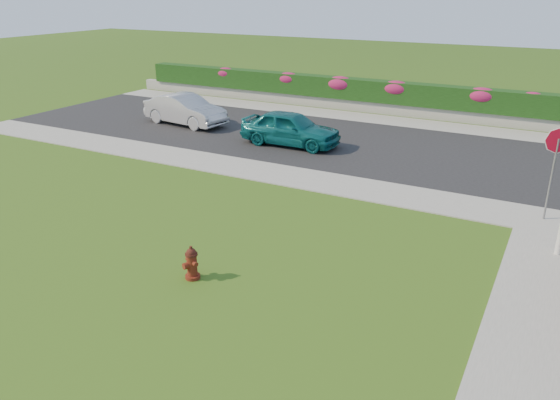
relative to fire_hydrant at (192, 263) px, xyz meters
The scene contains 17 objects.
ground 1.56m from the fire_hydrant, 81.14° to the right, with size 120.00×120.00×0.00m, color black.
street_far 13.39m from the fire_hydrant, 110.87° to the left, with size 26.00×8.00×0.04m, color black.
sidewalk_far 9.47m from the fire_hydrant, 127.53° to the left, with size 24.00×2.00×0.04m, color gray.
curb_corner 10.43m from the fire_hydrant, 46.07° to the left, with size 2.00×2.00×0.04m, color gray.
sidewalk_beyond 17.53m from the fire_hydrant, 92.51° to the left, with size 34.00×2.00×0.04m, color gray.
retaining_wall 19.02m from the fire_hydrant, 92.31° to the left, with size 34.00×0.40×0.60m, color gray.
hedge 19.14m from the fire_hydrant, 92.30° to the left, with size 32.00×0.90×1.10m, color black.
fire_hydrant is the anchor object (origin of this frame).
sedan_teal 11.55m from the fire_hydrant, 105.87° to the left, with size 1.71×4.24×1.44m, color #0C575C.
sedan_silver 15.20m from the fire_hydrant, 127.93° to the left, with size 1.52×4.35×1.43m, color #AFB1B7.
stop_sign 10.40m from the fire_hydrant, 47.50° to the left, with size 0.70×0.29×2.76m.
flower_clump_a 22.30m from the fire_hydrant, 121.43° to the left, with size 1.28×0.82×0.64m, color #AC1D54.
flower_clump_b 20.41m from the fire_hydrant, 111.15° to the left, with size 1.35×0.87×0.68m, color #AC1D54.
flower_clump_c 19.49m from the fire_hydrant, 102.42° to the left, with size 1.56×1.00×0.78m, color #AC1D54.
flower_clump_d 19.06m from the fire_hydrant, 93.20° to the left, with size 1.51×0.97×0.75m, color #AC1D54.
flower_clump_e 19.30m from the fire_hydrant, 80.49° to the left, with size 1.50×0.97×0.75m, color #AC1D54.
flower_clump_f 19.80m from the fire_hydrant, 74.06° to the left, with size 1.07×0.69×0.54m, color #AC1D54.
Camera 1 is at (6.83, -7.35, 6.34)m, focal length 35.00 mm.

